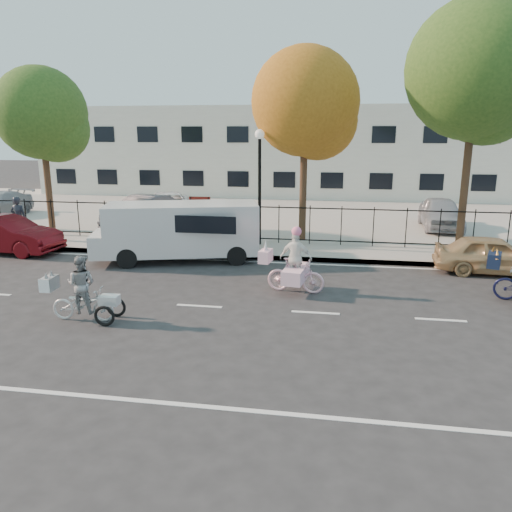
% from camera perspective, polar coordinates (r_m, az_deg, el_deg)
% --- Properties ---
extents(ground, '(120.00, 120.00, 0.00)m').
position_cam_1_polar(ground, '(13.08, -6.49, -5.72)').
color(ground, '#333334').
extents(road_markings, '(60.00, 9.52, 0.01)m').
position_cam_1_polar(road_markings, '(13.08, -6.49, -5.70)').
color(road_markings, silver).
rests_on(road_markings, ground).
extents(curb, '(60.00, 0.10, 0.15)m').
position_cam_1_polar(curb, '(17.76, -2.08, -0.06)').
color(curb, '#A8A399').
rests_on(curb, ground).
extents(sidewalk, '(60.00, 2.20, 0.15)m').
position_cam_1_polar(sidewalk, '(18.76, -1.44, 0.72)').
color(sidewalk, '#A8A399').
rests_on(sidewalk, ground).
extents(parking_lot, '(60.00, 15.60, 0.15)m').
position_cam_1_polar(parking_lot, '(27.39, 2.07, 4.97)').
color(parking_lot, '#A8A399').
rests_on(parking_lot, ground).
extents(iron_fence, '(58.00, 0.06, 1.50)m').
position_cam_1_polar(iron_fence, '(19.65, -0.86, 3.79)').
color(iron_fence, black).
rests_on(iron_fence, sidewalk).
extents(building, '(34.00, 10.00, 6.00)m').
position_cam_1_polar(building, '(37.01, 4.15, 11.87)').
color(building, silver).
rests_on(building, ground).
extents(lamppost, '(0.36, 0.36, 4.33)m').
position_cam_1_polar(lamppost, '(18.90, 0.42, 10.15)').
color(lamppost, black).
rests_on(lamppost, sidewalk).
extents(street_sign, '(0.85, 0.06, 1.80)m').
position_cam_1_polar(street_sign, '(19.59, -6.42, 5.21)').
color(street_sign, black).
rests_on(street_sign, sidewalk).
extents(zebra_trike, '(1.87, 0.72, 1.60)m').
position_cam_1_polar(zebra_trike, '(12.57, -19.21, -4.29)').
color(zebra_trike, silver).
rests_on(zebra_trike, ground).
extents(unicorn_bike, '(1.89, 1.34, 1.88)m').
position_cam_1_polar(unicorn_bike, '(13.96, 4.43, -1.40)').
color(unicorn_bike, '#FFC2D3').
rests_on(unicorn_bike, ground).
extents(white_van, '(6.02, 3.21, 2.00)m').
position_cam_1_polar(white_van, '(17.50, -8.72, 3.04)').
color(white_van, silver).
rests_on(white_van, ground).
extents(red_sedan, '(4.27, 1.83, 1.37)m').
position_cam_1_polar(red_sedan, '(20.66, -26.69, 2.18)').
color(red_sedan, '#4F090E').
rests_on(red_sedan, ground).
extents(gold_sedan, '(3.65, 1.63, 1.22)m').
position_cam_1_polar(gold_sedan, '(17.46, 25.48, 0.12)').
color(gold_sedan, tan).
rests_on(gold_sedan, ground).
extents(pedestrian, '(0.65, 0.45, 1.72)m').
position_cam_1_polar(pedestrian, '(22.35, -25.50, 3.96)').
color(pedestrian, black).
rests_on(pedestrian, sidewalk).
extents(lot_car_b, '(3.84, 5.36, 1.36)m').
position_cam_1_polar(lot_car_b, '(24.73, -9.99, 5.55)').
color(lot_car_b, white).
rests_on(lot_car_b, parking_lot).
extents(lot_car_c, '(2.60, 4.50, 1.40)m').
position_cam_1_polar(lot_car_c, '(23.47, -12.88, 5.02)').
color(lot_car_c, '#494A50').
rests_on(lot_car_c, parking_lot).
extents(lot_car_d, '(1.74, 4.12, 1.39)m').
position_cam_1_polar(lot_car_d, '(23.89, 20.37, 4.63)').
color(lot_car_d, '#A2A3A9').
rests_on(lot_car_d, parking_lot).
extents(tree_west, '(3.86, 3.86, 7.08)m').
position_cam_1_polar(tree_west, '(23.58, -22.96, 14.34)').
color(tree_west, '#442D1D').
rests_on(tree_west, ground).
extents(tree_mid, '(4.12, 4.12, 7.55)m').
position_cam_1_polar(tree_mid, '(19.85, 6.05, 16.53)').
color(tree_mid, '#442D1D').
rests_on(tree_mid, ground).
extents(tree_east, '(4.86, 4.86, 8.92)m').
position_cam_1_polar(tree_east, '(19.95, 24.20, 18.20)').
color(tree_east, '#442D1D').
rests_on(tree_east, ground).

